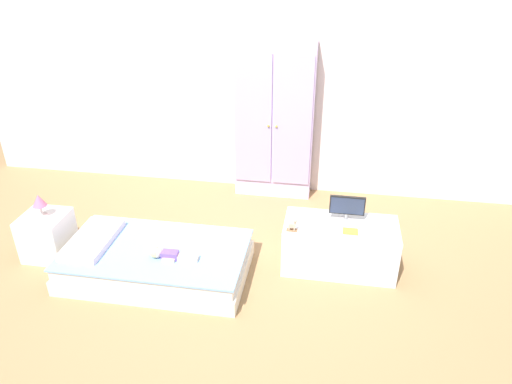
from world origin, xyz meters
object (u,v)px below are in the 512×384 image
(book_yellow, at_px, (350,231))
(doll, at_px, (165,254))
(nightstand, at_px, (47,235))
(tv_monitor, at_px, (347,207))
(rocking_horse_toy, at_px, (293,226))
(tv_stand, at_px, (339,246))
(wardrobe, at_px, (274,122))
(table_lamp, at_px, (39,202))
(bed, at_px, (157,261))

(book_yellow, bearing_deg, doll, -166.37)
(doll, relative_size, nightstand, 0.99)
(doll, distance_m, tv_monitor, 1.51)
(doll, xyz_separation_m, rocking_horse_toy, (0.97, 0.29, 0.18))
(book_yellow, bearing_deg, tv_stand, 124.06)
(wardrobe, xyz_separation_m, book_yellow, (0.79, -1.33, -0.40))
(table_lamp, xyz_separation_m, book_yellow, (2.56, 0.14, -0.11))
(doll, xyz_separation_m, tv_monitor, (1.39, 0.53, 0.26))
(table_lamp, distance_m, rocking_horse_toy, 2.11)
(wardrobe, distance_m, tv_stand, 1.55)
(doll, height_order, nightstand, nightstand)
(table_lamp, height_order, rocking_horse_toy, table_lamp)
(bed, bearing_deg, table_lamp, 174.26)
(tv_stand, bearing_deg, tv_monitor, 66.39)
(table_lamp, height_order, wardrobe, wardrobe)
(rocking_horse_toy, bearing_deg, wardrobe, 103.75)
(bed, bearing_deg, rocking_horse_toy, 9.85)
(wardrobe, height_order, book_yellow, wardrobe)
(nightstand, relative_size, book_yellow, 3.34)
(tv_stand, relative_size, book_yellow, 7.81)
(wardrobe, distance_m, tv_monitor, 1.40)
(nightstand, height_order, rocking_horse_toy, rocking_horse_toy)
(tv_stand, xyz_separation_m, tv_monitor, (0.03, 0.08, 0.34))
(doll, distance_m, book_yellow, 1.47)
(doll, bearing_deg, tv_stand, 18.29)
(tv_stand, xyz_separation_m, book_yellow, (0.07, -0.10, 0.21))
(tv_monitor, bearing_deg, nightstand, -172.80)
(doll, height_order, wardrobe, wardrobe)
(tv_stand, xyz_separation_m, rocking_horse_toy, (-0.38, -0.15, 0.25))
(bed, bearing_deg, nightstand, 174.26)
(tv_monitor, height_order, rocking_horse_toy, tv_monitor)
(tv_monitor, relative_size, book_yellow, 2.41)
(tv_monitor, bearing_deg, table_lamp, -172.80)
(nightstand, height_order, tv_stand, tv_stand)
(table_lamp, relative_size, book_yellow, 1.69)
(bed, relative_size, table_lamp, 7.39)
(tv_stand, height_order, rocking_horse_toy, rocking_horse_toy)
(table_lamp, height_order, tv_monitor, tv_monitor)
(bed, height_order, tv_monitor, tv_monitor)
(tv_stand, relative_size, rocking_horse_toy, 8.62)
(tv_monitor, distance_m, book_yellow, 0.22)
(doll, height_order, tv_stand, tv_stand)
(doll, bearing_deg, nightstand, 169.69)
(tv_stand, bearing_deg, doll, -161.71)
(book_yellow, bearing_deg, table_lamp, -176.89)
(tv_stand, bearing_deg, wardrobe, 120.42)
(nightstand, xyz_separation_m, rocking_horse_toy, (2.11, 0.09, 0.26))
(rocking_horse_toy, distance_m, book_yellow, 0.46)
(tv_monitor, distance_m, rocking_horse_toy, 0.48)
(doll, distance_m, table_lamp, 1.18)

